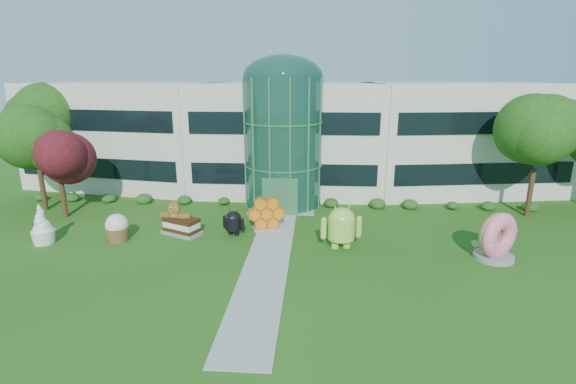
# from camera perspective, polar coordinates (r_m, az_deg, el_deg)

# --- Properties ---
(ground) EXTENTS (140.00, 140.00, 0.00)m
(ground) POSITION_cam_1_polar(r_m,az_deg,el_deg) (22.45, -3.13, -10.49)
(ground) COLOR #215114
(ground) RESTS_ON ground
(building) EXTENTS (46.00, 15.00, 9.30)m
(building) POSITION_cam_1_polar(r_m,az_deg,el_deg) (38.46, 0.06, 7.74)
(building) COLOR beige
(building) RESTS_ON ground
(atrium) EXTENTS (6.00, 6.00, 9.80)m
(atrium) POSITION_cam_1_polar(r_m,az_deg,el_deg) (32.50, -0.67, 6.76)
(atrium) COLOR #194738
(atrium) RESTS_ON ground
(walkway) EXTENTS (2.40, 20.00, 0.04)m
(walkway) POSITION_cam_1_polar(r_m,az_deg,el_deg) (24.24, -2.55, -8.39)
(walkway) COLOR #9E9E93
(walkway) RESTS_ON ground
(tree_red) EXTENTS (4.00, 4.00, 6.00)m
(tree_red) POSITION_cam_1_polar(r_m,az_deg,el_deg) (33.63, -28.71, 1.85)
(tree_red) COLOR #3F0C14
(tree_red) RESTS_ON ground
(trees_backdrop) EXTENTS (52.00, 8.00, 8.40)m
(trees_backdrop) POSITION_cam_1_polar(r_m,az_deg,el_deg) (33.59, -0.52, 5.84)
(trees_backdrop) COLOR #1D4611
(trees_backdrop) RESTS_ON ground
(android_green) EXTENTS (2.85, 2.17, 2.91)m
(android_green) POSITION_cam_1_polar(r_m,az_deg,el_deg) (24.72, 7.32, -4.43)
(android_green) COLOR #A6D644
(android_green) RESTS_ON ground
(android_black) EXTENTS (1.91, 1.60, 1.84)m
(android_black) POSITION_cam_1_polar(r_m,az_deg,el_deg) (26.91, -7.49, -3.98)
(android_black) COLOR black
(android_black) RESTS_ON ground
(donut) EXTENTS (2.92, 2.51, 2.76)m
(donut) POSITION_cam_1_polar(r_m,az_deg,el_deg) (25.77, 26.61, -5.35)
(donut) COLOR #F75E80
(donut) RESTS_ON ground
(gingerbread) EXTENTS (2.40, 1.13, 2.14)m
(gingerbread) POSITION_cam_1_polar(r_m,az_deg,el_deg) (27.85, -15.22, -3.40)
(gingerbread) COLOR brown
(gingerbread) RESTS_ON ground
(ice_cream_sandwich) EXTENTS (2.80, 2.19, 1.12)m
(ice_cream_sandwich) POSITION_cam_1_polar(r_m,az_deg,el_deg) (27.76, -14.35, -4.52)
(ice_cream_sandwich) COLOR #32190B
(ice_cream_sandwich) RESTS_ON ground
(honeycomb) EXTENTS (2.77, 1.56, 2.05)m
(honeycomb) POSITION_cam_1_polar(r_m,az_deg,el_deg) (27.56, -2.97, -3.15)
(honeycomb) COLOR orange
(honeycomb) RESTS_ON ground
(froyo) EXTENTS (1.55, 1.55, 2.48)m
(froyo) POSITION_cam_1_polar(r_m,az_deg,el_deg) (29.29, -30.63, -3.80)
(froyo) COLOR white
(froyo) RESTS_ON ground
(cupcake) EXTENTS (1.52, 1.52, 1.75)m
(cupcake) POSITION_cam_1_polar(r_m,az_deg,el_deg) (27.79, -22.32, -4.51)
(cupcake) COLOR white
(cupcake) RESTS_ON ground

